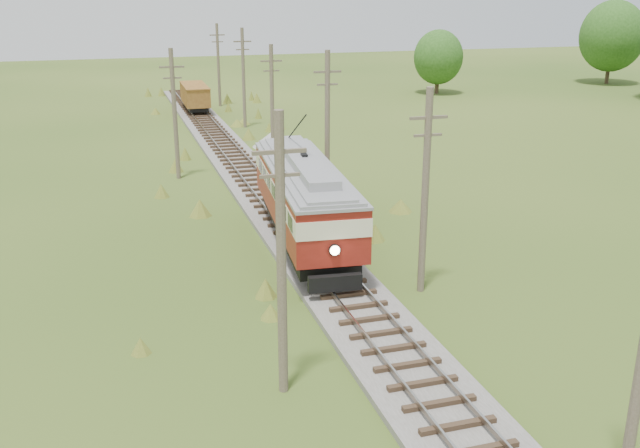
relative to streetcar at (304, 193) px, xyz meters
name	(u,v)px	position (x,y,z in m)	size (l,w,h in m)	color
railbed_main	(263,194)	(0.00, 9.53, -2.63)	(3.60, 96.00, 0.57)	#605B54
streetcar	(304,193)	(0.00, 0.00, 0.00)	(4.35, 13.65, 6.19)	black
gondola	(195,96)	(0.00, 41.19, -0.97)	(2.47, 7.25, 2.39)	black
gravel_pile	(276,139)	(4.19, 23.40, -2.20)	(3.68, 3.90, 1.34)	gray
utility_pole_r_2	(425,191)	(3.30, -6.47, 1.60)	(1.60, 0.30, 8.60)	brown
utility_pole_r_3	(327,128)	(3.20, 6.53, 1.80)	(1.60, 0.30, 9.00)	brown
utility_pole_r_4	(272,101)	(3.00, 19.53, 1.50)	(1.60, 0.30, 8.40)	brown
utility_pole_r_5	(244,77)	(3.40, 32.53, 1.75)	(1.60, 0.30, 8.90)	brown
utility_pole_r_6	(218,64)	(3.20, 45.53, 1.65)	(1.60, 0.30, 8.70)	brown
utility_pole_l_a	(281,255)	(-4.20, -12.47, 1.80)	(1.60, 0.30, 9.00)	brown
utility_pole_l_b	(175,113)	(-4.50, 15.53, 1.60)	(1.60, 0.30, 8.60)	brown
tree_right_5	(612,36)	(56.00, 49.53, 3.37)	(8.40, 8.40, 10.82)	#38281C
tree_mid_b	(438,57)	(30.00, 47.53, 1.51)	(5.88, 5.88, 7.57)	#38281C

